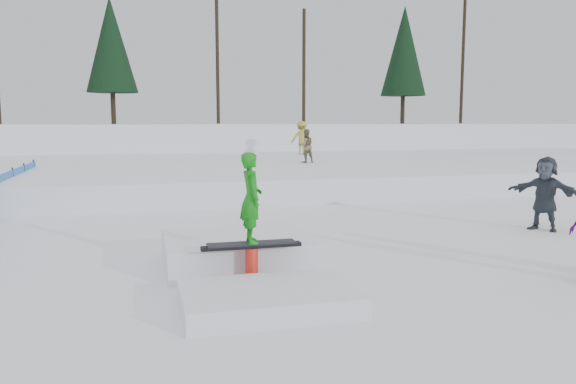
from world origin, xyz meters
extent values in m
plane|color=white|center=(0.00, 0.00, 0.00)|extent=(120.00, 120.00, 0.00)
cube|color=white|center=(0.00, 30.00, 1.20)|extent=(60.00, 14.00, 2.40)
cube|color=white|center=(0.00, 16.00, 0.40)|extent=(50.00, 18.00, 0.80)
cylinder|color=black|center=(-6.50, 10.40, 0.55)|extent=(0.05, 0.05, 1.10)
cylinder|color=black|center=(-6.50, 12.30, 0.55)|extent=(0.05, 0.05, 1.10)
cylinder|color=black|center=(-6.50, 14.20, 0.55)|extent=(0.05, 0.05, 1.10)
cylinder|color=black|center=(-4.00, 28.50, 3.40)|extent=(0.30, 0.30, 2.00)
cone|color=black|center=(-4.00, 28.50, 7.38)|extent=(3.20, 3.20, 5.95)
cylinder|color=black|center=(3.00, 30.50, 7.15)|extent=(0.24, 0.24, 9.50)
cylinder|color=black|center=(9.00, 29.50, 6.40)|extent=(0.24, 0.24, 8.00)
cylinder|color=black|center=(16.00, 28.00, 3.40)|extent=(0.30, 0.30, 2.00)
cone|color=black|center=(16.00, 28.00, 7.55)|extent=(3.20, 3.20, 6.30)
cylinder|color=black|center=(22.00, 30.00, 7.65)|extent=(0.24, 0.24, 10.50)
imported|color=brown|center=(4.47, 13.91, 1.52)|extent=(0.78, 0.65, 1.45)
imported|color=#9A9C34|center=(6.01, 19.78, 1.69)|extent=(1.25, 0.85, 1.79)
imported|color=#333945|center=(6.77, 1.81, 0.88)|extent=(1.32, 1.66, 1.77)
cube|color=white|center=(-0.85, 0.45, 0.27)|extent=(2.60, 2.20, 0.54)
cube|color=white|center=(-0.85, -2.05, 0.15)|extent=(2.40, 1.60, 0.30)
cylinder|color=red|center=(-0.85, -0.85, 0.03)|extent=(0.44, 0.44, 0.06)
cylinder|color=red|center=(-0.85, -0.85, 0.30)|extent=(0.20, 0.20, 0.60)
cube|color=black|center=(-0.85, -0.85, 0.63)|extent=(1.60, 0.16, 0.06)
cube|color=black|center=(-0.85, -0.85, 0.68)|extent=(1.40, 0.28, 0.03)
imported|color=#128615|center=(-0.85, -0.85, 1.40)|extent=(0.34, 0.52, 1.42)
camera|label=1|loc=(-2.53, -9.38, 2.59)|focal=35.00mm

